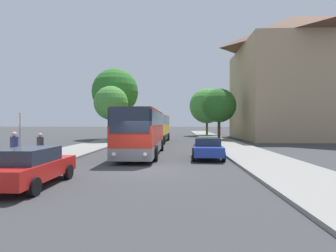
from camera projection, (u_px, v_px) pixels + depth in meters
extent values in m
plane|color=#38383A|center=(145.00, 169.00, 13.51)|extent=(300.00, 300.00, 0.00)
cube|color=gray|center=(13.00, 167.00, 13.80)|extent=(4.00, 120.00, 0.15)
cube|color=gray|center=(283.00, 169.00, 13.22)|extent=(4.00, 120.00, 0.15)
cube|color=tan|center=(292.00, 93.00, 38.46)|extent=(15.10, 15.88, 13.53)
pyramid|color=brown|center=(292.00, 32.00, 38.35)|extent=(15.10, 15.88, 4.53)
cube|color=gray|center=(143.00, 147.00, 19.46)|extent=(2.46, 10.27, 0.70)
cube|color=red|center=(142.00, 134.00, 19.45)|extent=(2.46, 10.27, 1.26)
cube|color=#232D3D|center=(142.00, 119.00, 19.43)|extent=(2.48, 10.06, 0.95)
cube|color=red|center=(142.00, 111.00, 19.43)|extent=(2.41, 10.06, 0.12)
cube|color=#232D3D|center=(129.00, 120.00, 14.28)|extent=(2.21, 0.06, 1.45)
sphere|color=#F4EAC1|center=(114.00, 155.00, 14.31)|extent=(0.24, 0.24, 0.24)
sphere|color=#F4EAC1|center=(145.00, 155.00, 14.24)|extent=(0.24, 0.24, 0.24)
cylinder|color=black|center=(116.00, 153.00, 16.43)|extent=(0.30, 1.00, 1.00)
cylinder|color=black|center=(155.00, 153.00, 16.33)|extent=(0.30, 1.00, 1.00)
cylinder|color=black|center=(133.00, 145.00, 22.59)|extent=(0.30, 1.00, 1.00)
cylinder|color=black|center=(162.00, 145.00, 22.49)|extent=(0.30, 1.00, 1.00)
cube|color=#2D2D2D|center=(156.00, 137.00, 32.35)|extent=(2.91, 10.77, 0.70)
cube|color=yellow|center=(156.00, 129.00, 32.34)|extent=(2.91, 10.77, 1.33)
cube|color=#232D3D|center=(156.00, 120.00, 32.33)|extent=(2.93, 10.56, 0.95)
cube|color=yellow|center=(156.00, 115.00, 32.32)|extent=(2.85, 10.56, 0.12)
cube|color=#232D3D|center=(150.00, 121.00, 26.97)|extent=(2.24, 0.15, 1.45)
sphere|color=#F4EAC1|center=(141.00, 140.00, 27.05)|extent=(0.24, 0.24, 0.24)
sphere|color=#F4EAC1|center=(158.00, 140.00, 26.91)|extent=(0.24, 0.24, 0.24)
cylinder|color=black|center=(141.00, 140.00, 29.26)|extent=(0.34, 1.01, 1.00)
cylinder|color=black|center=(164.00, 140.00, 29.06)|extent=(0.34, 1.01, 1.00)
cylinder|color=black|center=(150.00, 137.00, 35.65)|extent=(0.34, 1.01, 1.00)
cylinder|color=black|center=(168.00, 137.00, 35.45)|extent=(0.34, 1.01, 1.00)
cube|color=red|center=(31.00, 170.00, 9.86)|extent=(1.75, 4.23, 0.62)
cube|color=#232D3D|center=(28.00, 155.00, 9.68)|extent=(1.54, 2.20, 0.53)
cylinder|color=black|center=(28.00, 172.00, 11.21)|extent=(0.20, 0.62, 0.62)
cylinder|color=black|center=(68.00, 172.00, 11.13)|extent=(0.20, 0.62, 0.62)
cylinder|color=black|center=(34.00, 187.00, 8.51)|extent=(0.20, 0.62, 0.62)
cube|color=#233D9E|center=(207.00, 150.00, 17.37)|extent=(2.02, 4.01, 0.59)
cube|color=#232D3D|center=(207.00, 141.00, 17.52)|extent=(1.71, 2.11, 0.49)
cylinder|color=black|center=(224.00, 157.00, 16.08)|extent=(0.23, 0.63, 0.62)
cylinder|color=black|center=(194.00, 156.00, 16.25)|extent=(0.23, 0.63, 0.62)
cylinder|color=black|center=(219.00, 152.00, 18.50)|extent=(0.23, 0.63, 0.62)
cylinder|color=black|center=(193.00, 152.00, 18.67)|extent=(0.23, 0.63, 0.62)
cylinder|color=gray|center=(20.00, 139.00, 14.19)|extent=(0.08, 0.08, 2.78)
cube|color=silver|center=(20.00, 119.00, 14.18)|extent=(0.03, 0.45, 0.60)
cylinder|color=#23232D|center=(14.00, 161.00, 12.47)|extent=(0.30, 0.30, 0.87)
cylinder|color=navy|center=(14.00, 144.00, 12.46)|extent=(0.36, 0.36, 0.72)
sphere|color=tan|center=(14.00, 134.00, 12.45)|extent=(0.23, 0.23, 0.23)
cylinder|color=#23232D|center=(40.00, 156.00, 14.50)|extent=(0.30, 0.30, 0.80)
cylinder|color=#333338|center=(40.00, 143.00, 14.49)|extent=(0.36, 0.36, 0.67)
sphere|color=tan|center=(40.00, 135.00, 14.48)|extent=(0.22, 0.22, 0.22)
cylinder|color=brown|center=(111.00, 128.00, 32.67)|extent=(0.40, 0.40, 3.15)
sphere|color=#428938|center=(111.00, 103.00, 32.63)|extent=(4.22, 4.22, 4.22)
cylinder|color=#513D23|center=(115.00, 123.00, 38.74)|extent=(0.40, 0.40, 4.33)
sphere|color=#2D7028|center=(115.00, 92.00, 38.69)|extent=(6.78, 6.78, 6.78)
cylinder|color=brown|center=(207.00, 127.00, 48.52)|extent=(0.40, 0.40, 2.98)
sphere|color=#428938|center=(207.00, 106.00, 48.48)|extent=(6.48, 6.48, 6.48)
cylinder|color=#47331E|center=(219.00, 129.00, 36.16)|extent=(0.40, 0.40, 2.90)
sphere|color=#286023|center=(219.00, 105.00, 36.12)|extent=(4.67, 4.67, 4.67)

